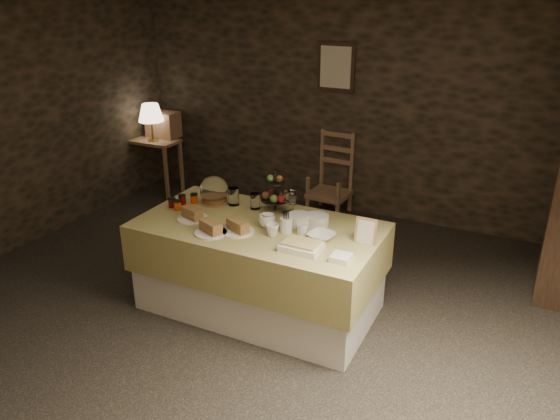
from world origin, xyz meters
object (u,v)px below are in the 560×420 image
at_px(fruit_stand, 275,195).
at_px(table_lamp, 151,113).
at_px(console_table, 154,149).
at_px(wine_rack, 163,124).
at_px(buffet_table, 259,261).
at_px(chair, 332,178).

bearing_deg(fruit_stand, table_lamp, 149.19).
bearing_deg(console_table, table_lamp, -45.00).
xyz_separation_m(wine_rack, fruit_stand, (2.57, -1.76, 0.04)).
bearing_deg(buffet_table, chair, 95.91).
xyz_separation_m(console_table, wine_rack, (0.05, 0.18, 0.30)).
distance_m(console_table, chair, 2.43).
bearing_deg(console_table, wine_rack, 74.48).
bearing_deg(fruit_stand, console_table, 148.86).
relative_size(buffet_table, table_lamp, 4.16).
relative_size(console_table, table_lamp, 1.50).
relative_size(buffet_table, console_table, 2.78).
xyz_separation_m(console_table, fruit_stand, (2.62, -1.58, 0.34)).
bearing_deg(chair, wine_rack, -171.21).
bearing_deg(table_lamp, buffet_table, -35.92).
relative_size(console_table, wine_rack, 1.74).
xyz_separation_m(buffet_table, wine_rack, (-2.59, 2.10, 0.44)).
height_order(wine_rack, fruit_stand, fruit_stand).
bearing_deg(console_table, chair, 9.49).
relative_size(buffet_table, fruit_stand, 5.61).
height_order(wine_rack, chair, wine_rack).
relative_size(table_lamp, chair, 0.63).
relative_size(table_lamp, wine_rack, 1.16).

